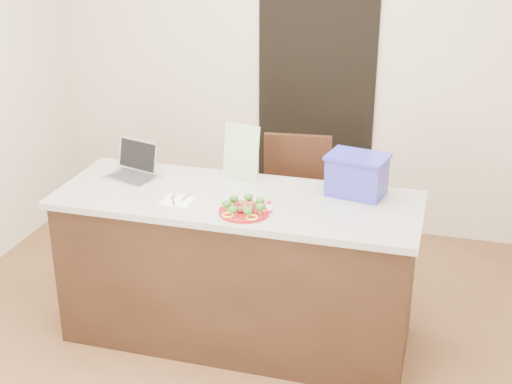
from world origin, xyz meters
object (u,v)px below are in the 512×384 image
(napkin, at_px, (178,201))
(yogurt_bottle, at_px, (269,209))
(island, at_px, (237,268))
(laptop, at_px, (135,166))
(plate, at_px, (244,211))
(blue_box, at_px, (357,175))
(chair, at_px, (293,202))

(napkin, distance_m, yogurt_bottle, 0.53)
(island, height_order, yogurt_bottle, yogurt_bottle)
(island, xyz_separation_m, laptop, (-0.69, 0.15, 0.51))
(plate, xyz_separation_m, yogurt_bottle, (0.13, 0.01, 0.02))
(blue_box, xyz_separation_m, chair, (-0.49, 0.56, -0.46))
(island, distance_m, napkin, 0.57)
(napkin, bearing_deg, island, 27.48)
(napkin, height_order, chair, chair)
(yogurt_bottle, relative_size, chair, 0.07)
(yogurt_bottle, relative_size, laptop, 0.22)
(laptop, height_order, blue_box, blue_box)
(napkin, xyz_separation_m, chair, (0.45, 0.93, -0.34))
(chair, bearing_deg, laptop, -149.58)
(blue_box, height_order, chair, blue_box)
(laptop, bearing_deg, napkin, -20.98)
(napkin, relative_size, yogurt_bottle, 2.15)
(napkin, bearing_deg, plate, -6.81)
(yogurt_bottle, xyz_separation_m, chair, (-0.09, 0.96, -0.37))
(napkin, bearing_deg, yogurt_bottle, -3.58)
(plate, distance_m, blue_box, 0.69)
(napkin, relative_size, blue_box, 0.44)
(laptop, relative_size, chair, 0.33)
(plate, height_order, laptop, laptop)
(yogurt_bottle, bearing_deg, island, 142.07)
(plate, relative_size, yogurt_bottle, 3.63)
(laptop, height_order, chair, laptop)
(island, relative_size, plate, 7.50)
(plate, bearing_deg, laptop, 156.19)
(island, height_order, blue_box, blue_box)
(yogurt_bottle, bearing_deg, laptop, 160.08)
(napkin, bearing_deg, laptop, 142.57)
(yogurt_bottle, bearing_deg, chair, 95.22)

